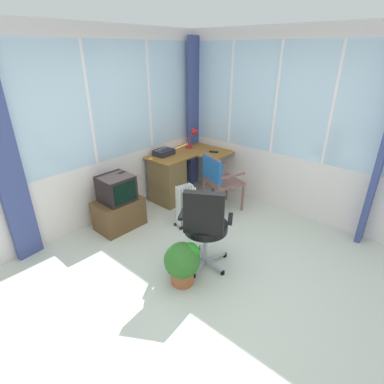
% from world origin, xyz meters
% --- Properties ---
extents(ground, '(5.06, 4.92, 0.06)m').
position_xyz_m(ground, '(0.00, 0.00, -0.03)').
color(ground, beige).
extents(north_window_panel, '(4.06, 0.07, 2.62)m').
position_xyz_m(north_window_panel, '(0.00, 1.99, 1.31)').
color(north_window_panel, silver).
rests_on(north_window_panel, ground).
extents(east_window_panel, '(0.07, 3.92, 2.62)m').
position_xyz_m(east_window_panel, '(2.06, 0.00, 1.31)').
color(east_window_panel, silver).
rests_on(east_window_panel, ground).
extents(curtain_north_left, '(0.30, 0.11, 2.52)m').
position_xyz_m(curtain_north_left, '(-1.12, 1.91, 1.26)').
color(curtain_north_left, '#3C4883').
rests_on(curtain_north_left, ground).
extents(curtain_corner, '(0.30, 0.10, 2.52)m').
position_xyz_m(curtain_corner, '(1.93, 1.86, 1.26)').
color(curtain_corner, '#3C4883').
rests_on(curtain_corner, ground).
extents(desk, '(1.22, 0.92, 0.77)m').
position_xyz_m(desk, '(1.08, 1.64, 0.42)').
color(desk, '#8F5F26').
rests_on(desk, ground).
extents(desk_lamp, '(0.23, 0.20, 0.35)m').
position_xyz_m(desk_lamp, '(1.73, 1.67, 1.00)').
color(desk_lamp, red).
rests_on(desk_lamp, desk).
extents(tv_remote, '(0.11, 0.15, 0.02)m').
position_xyz_m(tv_remote, '(1.73, 1.25, 0.78)').
color(tv_remote, black).
rests_on(tv_remote, desk).
extents(paper_tray, '(0.31, 0.24, 0.09)m').
position_xyz_m(paper_tray, '(1.09, 1.77, 0.82)').
color(paper_tray, '#22222B').
rests_on(paper_tray, desk).
extents(wooden_armchair, '(0.62, 0.62, 0.89)m').
position_xyz_m(wooden_armchair, '(1.34, 0.87, 0.57)').
color(wooden_armchair, '#7E554E').
rests_on(wooden_armchair, ground).
extents(office_chair, '(0.59, 0.62, 1.02)m').
position_xyz_m(office_chair, '(0.12, 0.12, 0.60)').
color(office_chair, '#B7B7BF').
rests_on(office_chair, ground).
extents(tv_on_stand, '(0.65, 0.45, 0.78)m').
position_xyz_m(tv_on_stand, '(0.02, 1.60, 0.35)').
color(tv_on_stand, brown).
rests_on(tv_on_stand, ground).
extents(space_heater, '(0.33, 0.22, 0.63)m').
position_xyz_m(space_heater, '(0.69, 0.92, 0.32)').
color(space_heater, silver).
rests_on(space_heater, ground).
extents(potted_plant, '(0.39, 0.39, 0.49)m').
position_xyz_m(potted_plant, '(-0.22, 0.14, 0.28)').
color(potted_plant, '#A65833').
rests_on(potted_plant, ground).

